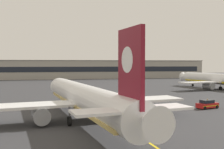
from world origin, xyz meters
The scene contains 6 objects.
taxiway_centreline centered at (0.00, 30.00, 0.00)m, with size 0.30×180.00×0.01m, color yellow.
airliner_foreground centered at (-3.40, 14.47, 3.37)m, with size 32.36×41.41×11.65m.
airliner_background centered at (46.04, 53.46, 3.22)m, with size 30.90×39.41×11.14m.
service_car_third centered at (20.39, 20.85, 0.77)m, with size 4.52×2.86×1.79m.
safety_cone_by_nose_gear centered at (-3.22, 30.34, 0.26)m, with size 0.44×0.44×0.55m.
terminal_building centered at (-2.24, 126.88, 5.16)m, with size 163.06×12.40×10.30m.
Camera 1 is at (-7.88, -24.37, 8.42)m, focal length 43.32 mm.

